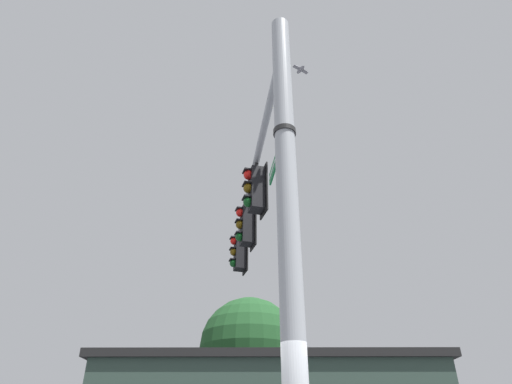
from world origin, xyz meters
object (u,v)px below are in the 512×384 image
Objects in this scene: traffic_light_mid_inner at (246,225)px; traffic_light_nearest_pole at (256,189)px; traffic_light_mid_outer at (239,252)px; street_name_sign at (280,147)px; bird_flying at (301,69)px.

traffic_light_nearest_pole is at bearing 171.39° from traffic_light_mid_inner.
traffic_light_mid_outer reaches higher than street_name_sign.
traffic_light_nearest_pole is 3.68m from traffic_light_mid_outer.
traffic_light_nearest_pole is 1.84m from traffic_light_mid_inner.
traffic_light_mid_outer is (1.82, -0.28, 0.00)m from traffic_light_mid_inner.
traffic_light_nearest_pole is 1.00× the size of traffic_light_mid_inner.
street_name_sign is (-2.77, 0.40, -0.88)m from traffic_light_nearest_pole.
bird_flying reaches higher than traffic_light_nearest_pole.
traffic_light_mid_inner is 4.72m from street_name_sign.
traffic_light_nearest_pole is at bearing 171.39° from traffic_light_mid_outer.
bird_flying is at bearing -177.62° from traffic_light_mid_outer.
traffic_light_nearest_pole and traffic_light_mid_outer have the same top height.
traffic_light_mid_outer is at bearing -8.61° from traffic_light_nearest_pole.
traffic_light_nearest_pole reaches higher than street_name_sign.
traffic_light_mid_inner is 3.20× the size of bird_flying.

